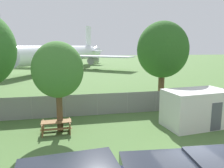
{
  "coord_description": "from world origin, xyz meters",
  "views": [
    {
      "loc": [
        -4.84,
        -7.52,
        5.59
      ],
      "look_at": [
        -0.68,
        12.61,
        2.0
      ],
      "focal_mm": 35.0,
      "sensor_mm": 36.0,
      "label": 1
    }
  ],
  "objects_px": {
    "portable_cabin": "(196,108)",
    "tree_left_of_cabin": "(58,70)",
    "tree_far_right": "(163,50)",
    "picnic_bench_near_cabin": "(56,125)",
    "airplane": "(63,54)"
  },
  "relations": [
    {
      "from": "portable_cabin",
      "to": "tree_far_right",
      "type": "relative_size",
      "value": 0.57
    },
    {
      "from": "portable_cabin",
      "to": "picnic_bench_near_cabin",
      "type": "height_order",
      "value": "portable_cabin"
    },
    {
      "from": "tree_left_of_cabin",
      "to": "picnic_bench_near_cabin",
      "type": "bearing_deg",
      "value": -133.54
    },
    {
      "from": "tree_left_of_cabin",
      "to": "portable_cabin",
      "type": "bearing_deg",
      "value": -6.26
    },
    {
      "from": "airplane",
      "to": "tree_left_of_cabin",
      "type": "distance_m",
      "value": 41.12
    },
    {
      "from": "tree_left_of_cabin",
      "to": "tree_far_right",
      "type": "height_order",
      "value": "tree_far_right"
    },
    {
      "from": "portable_cabin",
      "to": "airplane",
      "type": "bearing_deg",
      "value": 96.35
    },
    {
      "from": "airplane",
      "to": "picnic_bench_near_cabin",
      "type": "distance_m",
      "value": 41.49
    },
    {
      "from": "portable_cabin",
      "to": "tree_far_right",
      "type": "height_order",
      "value": "tree_far_right"
    },
    {
      "from": "picnic_bench_near_cabin",
      "to": "tree_left_of_cabin",
      "type": "bearing_deg",
      "value": 46.46
    },
    {
      "from": "portable_cabin",
      "to": "picnic_bench_near_cabin",
      "type": "bearing_deg",
      "value": 168.93
    },
    {
      "from": "portable_cabin",
      "to": "tree_left_of_cabin",
      "type": "xyz_separation_m",
      "value": [
        -9.31,
        1.02,
        2.78
      ]
    },
    {
      "from": "tree_far_right",
      "to": "portable_cabin",
      "type": "bearing_deg",
      "value": -94.69
    },
    {
      "from": "tree_left_of_cabin",
      "to": "tree_far_right",
      "type": "xyz_separation_m",
      "value": [
        9.89,
        6.08,
        1.13
      ]
    },
    {
      "from": "picnic_bench_near_cabin",
      "to": "tree_far_right",
      "type": "distance_m",
      "value": 12.84
    }
  ]
}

